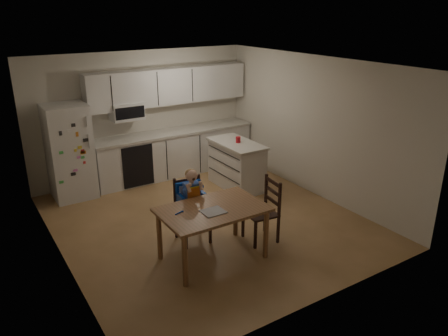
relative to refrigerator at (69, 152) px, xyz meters
name	(u,v)px	position (x,y,z in m)	size (l,w,h in m)	color
room	(191,140)	(1.55, -1.67, 0.40)	(4.52, 5.01, 2.51)	olive
refrigerator	(69,152)	(0.00, 0.00, 0.00)	(0.72, 0.70, 1.70)	silver
kitchen_run	(172,132)	(2.05, 0.09, 0.03)	(3.37, 0.62, 2.15)	silver
kitchen_island	(237,165)	(2.76, -1.22, -0.40)	(0.63, 1.21, 0.89)	silver
red_cup	(238,140)	(2.77, -1.24, 0.10)	(0.09, 0.09, 0.11)	red
dining_table	(213,215)	(1.06, -3.17, -0.20)	(1.41, 0.91, 0.75)	brown
napkin	(213,212)	(1.01, -3.27, -0.09)	(0.29, 0.25, 0.01)	#BCBCC1
toddler_spoon	(179,213)	(0.60, -3.06, -0.09)	(0.02, 0.02, 0.12)	#0B3AAB
chair_booster	(191,197)	(1.06, -2.55, -0.17)	(0.46, 0.46, 1.12)	black
chair_side	(267,206)	(2.00, -3.13, -0.31)	(0.47, 0.47, 0.95)	black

